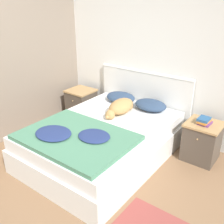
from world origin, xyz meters
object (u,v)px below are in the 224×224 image
(pillow_left, at_px, (121,97))
(pillow_right, at_px, (151,105))
(bed, at_px, (103,141))
(nightstand_right, at_px, (202,141))
(dog, at_px, (121,107))
(book_stack, at_px, (204,121))
(nightstand_left, at_px, (81,104))

(pillow_left, distance_m, pillow_right, 0.55)
(bed, distance_m, pillow_right, 0.92)
(pillow_right, bearing_deg, nightstand_right, -3.26)
(nightstand_right, bearing_deg, bed, -145.59)
(dog, height_order, book_stack, dog)
(nightstand_left, relative_size, pillow_right, 1.11)
(bed, relative_size, pillow_right, 4.25)
(book_stack, bearing_deg, nightstand_left, 179.59)
(bed, xyz_separation_m, dog, (-0.01, 0.43, 0.36))
(bed, bearing_deg, dog, 91.15)
(dog, bearing_deg, bed, -88.85)
(book_stack, bearing_deg, pillow_left, 177.37)
(pillow_right, bearing_deg, bed, -108.75)
(nightstand_right, bearing_deg, dog, -163.39)
(nightstand_left, height_order, pillow_right, pillow_right)
(nightstand_right, relative_size, pillow_left, 1.11)
(nightstand_left, distance_m, book_stack, 2.25)
(bed, relative_size, nightstand_left, 3.84)
(nightstand_right, xyz_separation_m, book_stack, (-0.00, -0.02, 0.31))
(bed, distance_m, nightstand_left, 1.35)
(nightstand_right, bearing_deg, pillow_right, 176.74)
(nightstand_left, height_order, book_stack, book_stack)
(nightstand_left, height_order, dog, dog)
(dog, bearing_deg, pillow_left, 124.88)
(bed, height_order, pillow_left, pillow_left)
(nightstand_left, bearing_deg, bed, -34.41)
(pillow_right, relative_size, book_stack, 2.32)
(pillow_left, xyz_separation_m, dog, (0.27, -0.38, 0.03))
(dog, bearing_deg, pillow_right, 53.43)
(nightstand_left, relative_size, pillow_left, 1.11)
(nightstand_left, xyz_separation_m, book_stack, (2.22, -0.02, 0.31))
(pillow_left, bearing_deg, nightstand_right, -1.97)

